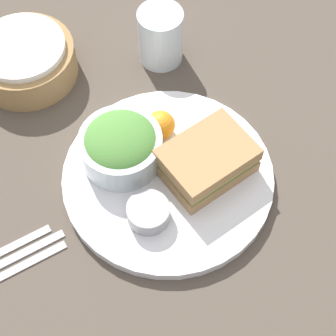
{
  "coord_description": "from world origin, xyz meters",
  "views": [
    {
      "loc": [
        -0.21,
        -0.39,
        0.78
      ],
      "look_at": [
        0.0,
        0.0,
        0.04
      ],
      "focal_mm": 60.0,
      "sensor_mm": 36.0,
      "label": 1
    }
  ],
  "objects_px": {
    "plate": "(168,178)",
    "fork": "(4,275)",
    "sandwich": "(207,161)",
    "dressing_cup": "(148,213)",
    "salad_bowl": "(121,145)",
    "bread_basket": "(25,60)",
    "drink_glass": "(160,36)",
    "knife": "(0,265)"
  },
  "relations": [
    {
      "from": "bread_basket",
      "to": "dressing_cup",
      "type": "bearing_deg",
      "value": -81.46
    },
    {
      "from": "sandwich",
      "to": "knife",
      "type": "height_order",
      "value": "sandwich"
    },
    {
      "from": "sandwich",
      "to": "dressing_cup",
      "type": "relative_size",
      "value": 2.28
    },
    {
      "from": "plate",
      "to": "dressing_cup",
      "type": "height_order",
      "value": "dressing_cup"
    },
    {
      "from": "knife",
      "to": "drink_glass",
      "type": "bearing_deg",
      "value": -150.07
    },
    {
      "from": "fork",
      "to": "dressing_cup",
      "type": "bearing_deg",
      "value": 172.09
    },
    {
      "from": "dressing_cup",
      "to": "bread_basket",
      "type": "relative_size",
      "value": 0.36
    },
    {
      "from": "salad_bowl",
      "to": "bread_basket",
      "type": "distance_m",
      "value": 0.26
    },
    {
      "from": "salad_bowl",
      "to": "dressing_cup",
      "type": "relative_size",
      "value": 2.01
    },
    {
      "from": "knife",
      "to": "plate",
      "type": "bearing_deg",
      "value": 180.0
    },
    {
      "from": "fork",
      "to": "salad_bowl",
      "type": "bearing_deg",
      "value": -160.88
    },
    {
      "from": "plate",
      "to": "salad_bowl",
      "type": "relative_size",
      "value": 2.56
    },
    {
      "from": "bread_basket",
      "to": "sandwich",
      "type": "bearing_deg",
      "value": -62.96
    },
    {
      "from": "sandwich",
      "to": "fork",
      "type": "bearing_deg",
      "value": -178.9
    },
    {
      "from": "sandwich",
      "to": "drink_glass",
      "type": "distance_m",
      "value": 0.26
    },
    {
      "from": "plate",
      "to": "fork",
      "type": "distance_m",
      "value": 0.29
    },
    {
      "from": "drink_glass",
      "to": "knife",
      "type": "distance_m",
      "value": 0.47
    },
    {
      "from": "sandwich",
      "to": "knife",
      "type": "xyz_separation_m",
      "value": [
        -0.34,
        0.01,
        -0.05
      ]
    },
    {
      "from": "fork",
      "to": "sandwich",
      "type": "bearing_deg",
      "value": 179.15
    },
    {
      "from": "dressing_cup",
      "to": "knife",
      "type": "height_order",
      "value": "dressing_cup"
    },
    {
      "from": "dressing_cup",
      "to": "bread_basket",
      "type": "xyz_separation_m",
      "value": [
        -0.06,
        0.37,
        0.0
      ]
    },
    {
      "from": "sandwich",
      "to": "salad_bowl",
      "type": "distance_m",
      "value": 0.14
    },
    {
      "from": "plate",
      "to": "dressing_cup",
      "type": "xyz_separation_m",
      "value": [
        -0.06,
        -0.05,
        0.02
      ]
    },
    {
      "from": "plate",
      "to": "fork",
      "type": "bearing_deg",
      "value": -174.44
    },
    {
      "from": "drink_glass",
      "to": "fork",
      "type": "distance_m",
      "value": 0.48
    },
    {
      "from": "bread_basket",
      "to": "knife",
      "type": "distance_m",
      "value": 0.37
    },
    {
      "from": "fork",
      "to": "plate",
      "type": "bearing_deg",
      "value": -176.39
    },
    {
      "from": "drink_glass",
      "to": "bread_basket",
      "type": "relative_size",
      "value": 0.58
    },
    {
      "from": "plate",
      "to": "knife",
      "type": "bearing_deg",
      "value": -178.05
    },
    {
      "from": "bread_basket",
      "to": "knife",
      "type": "xyz_separation_m",
      "value": [
        -0.17,
        -0.33,
        -0.03
      ]
    },
    {
      "from": "fork",
      "to": "knife",
      "type": "relative_size",
      "value": 0.95
    },
    {
      "from": "salad_bowl",
      "to": "knife",
      "type": "height_order",
      "value": "salad_bowl"
    },
    {
      "from": "drink_glass",
      "to": "bread_basket",
      "type": "distance_m",
      "value": 0.24
    },
    {
      "from": "bread_basket",
      "to": "fork",
      "type": "bearing_deg",
      "value": -116.17
    },
    {
      "from": "plate",
      "to": "fork",
      "type": "relative_size",
      "value": 1.71
    },
    {
      "from": "salad_bowl",
      "to": "knife",
      "type": "relative_size",
      "value": 0.64
    },
    {
      "from": "knife",
      "to": "fork",
      "type": "bearing_deg",
      "value": 90.0
    },
    {
      "from": "salad_bowl",
      "to": "drink_glass",
      "type": "bearing_deg",
      "value": 47.24
    },
    {
      "from": "plate",
      "to": "dressing_cup",
      "type": "relative_size",
      "value": 5.15
    },
    {
      "from": "plate",
      "to": "fork",
      "type": "xyz_separation_m",
      "value": [
        -0.28,
        -0.03,
        -0.01
      ]
    },
    {
      "from": "drink_glass",
      "to": "bread_basket",
      "type": "height_order",
      "value": "drink_glass"
    },
    {
      "from": "plate",
      "to": "knife",
      "type": "distance_m",
      "value": 0.29
    }
  ]
}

